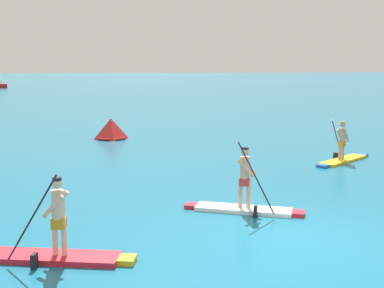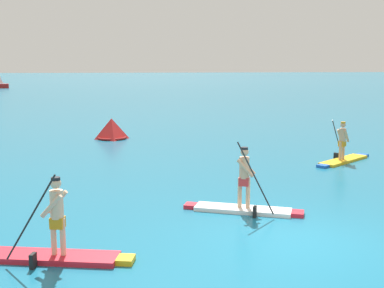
% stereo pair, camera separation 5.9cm
% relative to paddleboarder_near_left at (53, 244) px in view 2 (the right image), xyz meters
% --- Properties ---
extents(ground, '(440.00, 440.00, 0.00)m').
position_rel_paddleboarder_near_left_xyz_m(ground, '(5.15, 0.26, -0.33)').
color(ground, '#196B8C').
extents(paddleboarder_near_left, '(3.27, 1.29, 1.88)m').
position_rel_paddleboarder_near_left_xyz_m(paddleboarder_near_left, '(0.00, 0.00, 0.00)').
color(paddleboarder_near_left, red).
rests_on(paddleboarder_near_left, ground).
extents(paddleboarder_mid_center, '(3.06, 1.64, 1.97)m').
position_rel_paddleboarder_near_left_xyz_m(paddleboarder_mid_center, '(4.58, 2.57, 0.04)').
color(paddleboarder_mid_center, white).
rests_on(paddleboarder_mid_center, ground).
extents(paddleboarder_far_right, '(3.11, 2.43, 1.71)m').
position_rel_paddleboarder_near_left_xyz_m(paddleboarder_far_right, '(10.24, 8.52, -0.02)').
color(paddleboarder_far_right, yellow).
rests_on(paddleboarder_far_right, ground).
extents(race_marker_buoy, '(1.55, 1.55, 1.08)m').
position_rel_paddleboarder_near_left_xyz_m(race_marker_buoy, '(1.06, 16.08, 0.14)').
color(race_marker_buoy, red).
rests_on(race_marker_buoy, ground).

